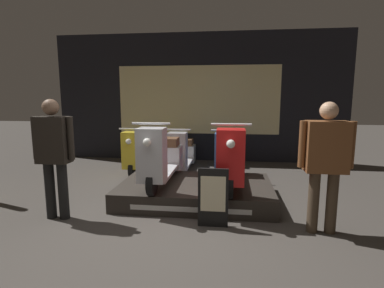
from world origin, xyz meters
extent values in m
plane|color=#423D38|center=(0.00, 0.00, 0.00)|extent=(30.00, 30.00, 0.00)
cube|color=black|center=(0.00, 4.22, 1.60)|extent=(7.37, 0.08, 3.20)
cube|color=beige|center=(0.00, 4.18, 1.55)|extent=(4.05, 0.01, 1.70)
cube|color=#2D2823|center=(0.30, 1.16, 0.14)|extent=(2.37, 1.49, 0.28)
cube|color=silver|center=(0.30, 0.42, 0.13)|extent=(1.66, 0.01, 0.07)
cylinder|color=black|center=(-0.24, 0.49, 0.46)|extent=(0.09, 0.35, 0.35)
cylinder|color=black|center=(-0.24, 1.83, 0.46)|extent=(0.09, 0.35, 0.35)
cube|color=#BCBCC1|center=(-0.24, 1.16, 0.45)|extent=(0.35, 1.24, 0.05)
cube|color=#BCBCC1|center=(-0.24, 0.52, 0.85)|extent=(0.37, 0.32, 0.74)
cube|color=#BCBCC1|center=(-0.24, 1.81, 0.55)|extent=(0.38, 0.37, 0.41)
cube|color=brown|center=(-0.24, 1.80, 0.83)|extent=(0.28, 0.34, 0.15)
cylinder|color=silver|center=(-0.24, 0.51, 1.28)|extent=(0.52, 0.03, 0.03)
sphere|color=white|center=(-0.24, 0.30, 1.06)|extent=(0.11, 0.11, 0.11)
cylinder|color=black|center=(0.83, 0.49, 0.46)|extent=(0.09, 0.35, 0.35)
cylinder|color=black|center=(0.83, 1.83, 0.46)|extent=(0.09, 0.35, 0.35)
cube|color=red|center=(0.83, 1.16, 0.45)|extent=(0.35, 1.24, 0.05)
cube|color=red|center=(0.83, 0.52, 0.85)|extent=(0.37, 0.32, 0.74)
cube|color=red|center=(0.83, 1.81, 0.55)|extent=(0.38, 0.37, 0.41)
cube|color=brown|center=(0.83, 1.80, 0.83)|extent=(0.28, 0.34, 0.15)
cylinder|color=silver|center=(0.83, 0.51, 1.28)|extent=(0.52, 0.03, 0.03)
sphere|color=white|center=(0.83, 0.30, 1.06)|extent=(0.11, 0.11, 0.11)
cylinder|color=black|center=(-1.13, 2.33, 0.18)|extent=(0.09, 0.35, 0.35)
cylinder|color=black|center=(-1.13, 3.68, 0.18)|extent=(0.09, 0.35, 0.35)
cube|color=yellow|center=(-1.13, 3.00, 0.17)|extent=(0.35, 1.24, 0.05)
cube|color=yellow|center=(-1.13, 2.36, 0.57)|extent=(0.37, 0.32, 0.74)
cube|color=yellow|center=(-1.13, 3.65, 0.27)|extent=(0.38, 0.37, 0.41)
cube|color=brown|center=(-1.13, 3.64, 0.55)|extent=(0.28, 0.34, 0.15)
cylinder|color=silver|center=(-1.13, 2.35, 1.00)|extent=(0.52, 0.03, 0.03)
sphere|color=white|center=(-1.13, 2.14, 0.77)|extent=(0.11, 0.11, 0.11)
cylinder|color=black|center=(-0.21, 2.33, 0.18)|extent=(0.09, 0.35, 0.35)
cylinder|color=black|center=(-0.21, 3.68, 0.18)|extent=(0.09, 0.35, 0.35)
cube|color=#BCBCC1|center=(-0.21, 3.00, 0.17)|extent=(0.35, 1.24, 0.05)
cube|color=#BCBCC1|center=(-0.21, 2.36, 0.57)|extent=(0.37, 0.32, 0.74)
cube|color=#BCBCC1|center=(-0.21, 3.65, 0.27)|extent=(0.38, 0.37, 0.41)
cube|color=brown|center=(-0.21, 3.64, 0.55)|extent=(0.28, 0.34, 0.15)
cylinder|color=silver|center=(-0.21, 2.35, 1.00)|extent=(0.52, 0.03, 0.03)
sphere|color=white|center=(-0.21, 2.14, 0.77)|extent=(0.11, 0.11, 0.11)
cylinder|color=black|center=(0.72, 2.33, 0.18)|extent=(0.09, 0.35, 0.35)
cylinder|color=black|center=(0.72, 3.68, 0.18)|extent=(0.09, 0.35, 0.35)
cube|color=#386BBC|center=(0.72, 3.00, 0.17)|extent=(0.35, 1.24, 0.05)
cube|color=#386BBC|center=(0.72, 2.36, 0.57)|extent=(0.37, 0.32, 0.74)
cube|color=#386BBC|center=(0.72, 3.65, 0.27)|extent=(0.38, 0.37, 0.41)
cube|color=brown|center=(0.72, 3.64, 0.55)|extent=(0.28, 0.34, 0.15)
cylinder|color=silver|center=(0.72, 2.35, 1.00)|extent=(0.52, 0.03, 0.03)
sphere|color=white|center=(0.72, 2.14, 0.77)|extent=(0.11, 0.11, 0.11)
cylinder|color=black|center=(-1.58, 0.22, 0.39)|extent=(0.13, 0.13, 0.77)
cylinder|color=black|center=(-1.39, 0.22, 0.39)|extent=(0.13, 0.13, 0.77)
cube|color=black|center=(-1.48, 0.22, 1.08)|extent=(0.42, 0.23, 0.61)
cylinder|color=black|center=(-1.73, 0.22, 1.10)|extent=(0.08, 0.08, 0.56)
cylinder|color=black|center=(-1.23, 0.22, 1.10)|extent=(0.08, 0.08, 0.56)
sphere|color=brown|center=(-1.48, 0.22, 1.50)|extent=(0.21, 0.21, 0.21)
cylinder|color=#473828|center=(1.83, 0.22, 0.38)|extent=(0.13, 0.13, 0.76)
cylinder|color=#473828|center=(2.04, 0.22, 0.38)|extent=(0.13, 0.13, 0.76)
cube|color=brown|center=(1.94, 0.22, 1.06)|extent=(0.47, 0.26, 0.60)
cylinder|color=brown|center=(1.66, 0.22, 1.08)|extent=(0.08, 0.08, 0.55)
cylinder|color=brown|center=(2.21, 0.22, 1.08)|extent=(0.08, 0.08, 0.55)
sphere|color=tan|center=(1.94, 0.22, 1.48)|extent=(0.21, 0.21, 0.21)
cube|color=black|center=(0.62, 0.22, 0.38)|extent=(0.38, 0.04, 0.76)
cube|color=beige|center=(0.62, 0.20, 0.44)|extent=(0.31, 0.01, 0.45)
camera|label=1|loc=(0.81, -3.39, 1.64)|focal=28.00mm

